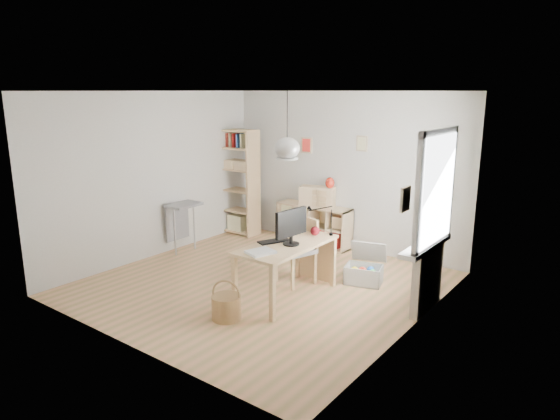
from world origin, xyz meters
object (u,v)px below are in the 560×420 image
Objects in this scene: cube_shelf at (314,228)px; chair at (299,246)px; desk at (287,250)px; drawer_chest at (317,196)px; storage_chest at (365,270)px; tall_bookshelf at (238,178)px; monitor at (291,225)px.

cube_shelf is 1.47× the size of chair.
desk is 2.39m from drawer_chest.
drawer_chest is (-1.53, 1.09, 0.71)m from storage_chest.
desk is at bearing -65.39° from cube_shelf.
storage_chest is at bearing 61.75° from desk.
cube_shelf is 0.70× the size of tall_bookshelf.
monitor is at bearing -47.58° from chair.
tall_bookshelf is at bearing 149.30° from storage_chest.
tall_bookshelf is at bearing -169.81° from cube_shelf.
monitor is (0.08, -0.01, 0.36)m from desk.
cube_shelf is at bearing 114.61° from desk.
tall_bookshelf is 3.41m from storage_chest.
tall_bookshelf is (-1.56, -0.28, 0.79)m from cube_shelf.
chair is 1.57× the size of drawer_chest.
desk is 2.48m from cube_shelf.
tall_bookshelf is 3.67× the size of monitor.
cube_shelf is 2.31× the size of drawer_chest.
tall_bookshelf is at bearing 150.24° from monitor.
drawer_chest is at bearing -25.75° from cube_shelf.
chair reaches higher than storage_chest.
monitor is (1.10, -2.24, 0.72)m from cube_shelf.
chair is (0.85, -1.69, 0.24)m from cube_shelf.
chair is 1.36× the size of storage_chest.
drawer_chest is at bearing 132.42° from chair.
cube_shelf is at bearing 129.30° from storage_chest.
monitor is 2.42m from drawer_chest.
desk reaches higher than cube_shelf.
chair is at bearing -63.44° from cube_shelf.
chair is at bearing -81.79° from drawer_chest.
storage_chest is at bearing -51.89° from drawer_chest.
storage_chest is (0.59, 1.10, -0.48)m from desk.
chair is 0.76m from monitor.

